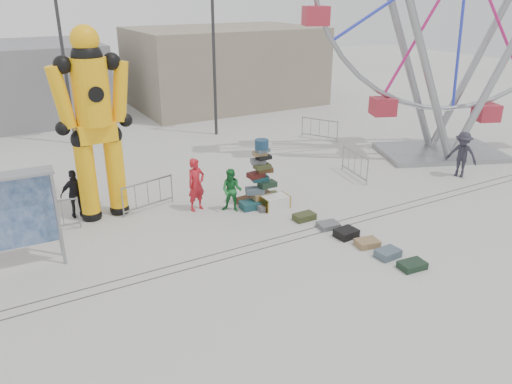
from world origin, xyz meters
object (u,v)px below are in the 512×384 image
suitcase_tower (261,187)px  barricade_dummy_b (46,217)px  lamp_post_right (215,49)px  barricade_wheel_front (355,164)px  pedestrian_red (196,185)px  steamer_trunk (275,202)px  pedestrian_grey (462,154)px  pedestrian_black (76,194)px  lamp_post_left (65,53)px  barricade_dummy_a (9,211)px  barricade_dummy_c (148,195)px  barricade_wheel_back (319,129)px  crash_test_dummy (94,118)px  pedestrian_green (232,190)px

suitcase_tower → barricade_dummy_b: bearing=175.9°
lamp_post_right → barricade_wheel_front: size_ratio=4.00×
suitcase_tower → pedestrian_red: suitcase_tower is taller
steamer_trunk → pedestrian_grey: (8.46, -0.98, 0.73)m
barricade_dummy_b → pedestrian_black: pedestrian_black is taller
lamp_post_left → barricade_dummy_a: size_ratio=4.00×
barricade_dummy_c → pedestrian_grey: bearing=-27.7°
suitcase_tower → barricade_wheel_front: (4.84, 0.57, -0.14)m
steamer_trunk → barricade_wheel_back: 9.28m
steamer_trunk → pedestrian_black: pedestrian_black is taller
crash_test_dummy → barricade_dummy_b: 3.51m
steamer_trunk → barricade_dummy_c: barricade_dummy_c is taller
barricade_wheel_back → pedestrian_red: (-9.14, -5.18, 0.40)m
barricade_wheel_front → lamp_post_left: bearing=50.1°
pedestrian_green → lamp_post_left: bearing=148.5°
lamp_post_left → barricade_dummy_c: (0.54, -9.87, -3.93)m
barricade_dummy_b → barricade_dummy_c: size_ratio=1.00×
barricade_dummy_a → barricade_wheel_back: (15.06, 3.41, 0.00)m
barricade_dummy_a → pedestrian_red: pedestrian_red is taller
steamer_trunk → pedestrian_red: (-2.48, 1.27, 0.73)m
suitcase_tower → barricade_wheel_back: size_ratio=1.23×
suitcase_tower → crash_test_dummy: bearing=167.8°
barricade_dummy_b → pedestrian_red: bearing=1.1°
steamer_trunk → pedestrian_green: size_ratio=0.62×
barricade_dummy_c → barricade_wheel_front: size_ratio=1.00×
barricade_dummy_a → pedestrian_red: size_ratio=1.05×
lamp_post_left → pedestrian_grey: size_ratio=4.19×
barricade_dummy_c → lamp_post_right: bearing=37.0°
lamp_post_left → pedestrian_grey: (12.97, -12.98, -3.53)m
barricade_dummy_a → lamp_post_left: bearing=59.7°
crash_test_dummy → pedestrian_grey: (13.90, -3.34, -2.48)m
barricade_dummy_c → barricade_wheel_front: bearing=-20.3°
barricade_wheel_front → lamp_post_right: bearing=23.5°
lamp_post_right → lamp_post_left: bearing=164.1°
barricade_dummy_c → barricade_wheel_front: 8.60m
lamp_post_right → barricade_wheel_back: size_ratio=4.00×
barricade_wheel_front → pedestrian_green: bearing=105.7°
pedestrian_red → steamer_trunk: bearing=-40.7°
pedestrian_red → pedestrian_green: bearing=-48.2°
lamp_post_right → barricade_dummy_c: lamp_post_right is taller
barricade_dummy_c → barricade_wheel_front: (8.54, -0.99, 0.00)m
barricade_dummy_a → pedestrian_black: size_ratio=1.17×
crash_test_dummy → pedestrian_grey: crash_test_dummy is taller
crash_test_dummy → barricade_dummy_a: crash_test_dummy is taller
pedestrian_black → steamer_trunk: bearing=156.2°
barricade_dummy_a → barricade_wheel_back: size_ratio=1.00×
pedestrian_grey → barricade_wheel_back: bearing=169.0°
lamp_post_right → suitcase_tower: (-2.76, -9.44, -3.79)m
lamp_post_left → pedestrian_red: bearing=-79.3°
lamp_post_left → barricade_dummy_a: (-3.88, -8.96, -3.93)m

